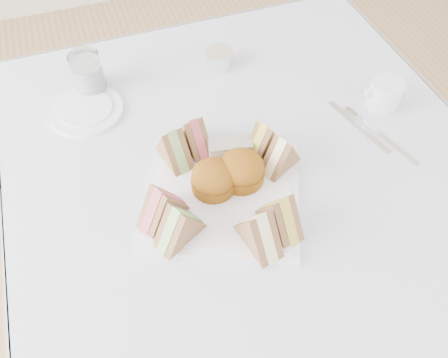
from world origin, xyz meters
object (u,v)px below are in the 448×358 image
object	(u,v)px
serving_plate	(224,192)
water_glass	(88,73)
table	(241,238)
creamer_jug	(385,94)

from	to	relation	value
serving_plate	water_glass	xyz separation A→B (m)	(-0.20, 0.40, 0.05)
serving_plate	water_glass	world-z (taller)	water_glass
serving_plate	table	bearing A→B (deg)	70.88
table	creamer_jug	xyz separation A→B (m)	(0.36, 0.03, 0.41)
serving_plate	water_glass	distance (m)	0.45
table	creamer_jug	world-z (taller)	creamer_jug
water_glass	creamer_jug	xyz separation A→B (m)	(0.64, -0.28, -0.02)
table	creamer_jug	bearing A→B (deg)	5.50
table	serving_plate	world-z (taller)	serving_plate
creamer_jug	table	bearing A→B (deg)	-168.93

